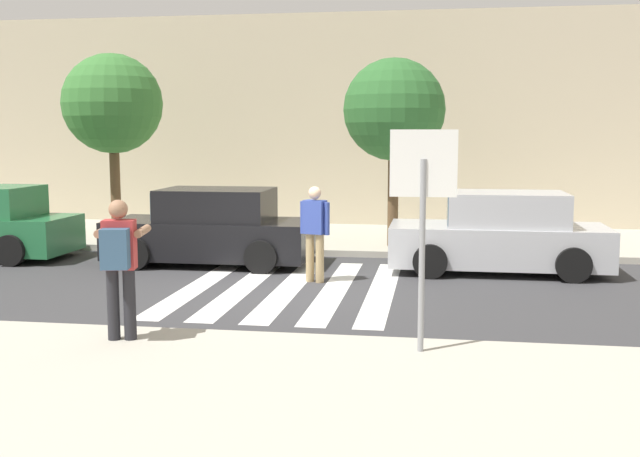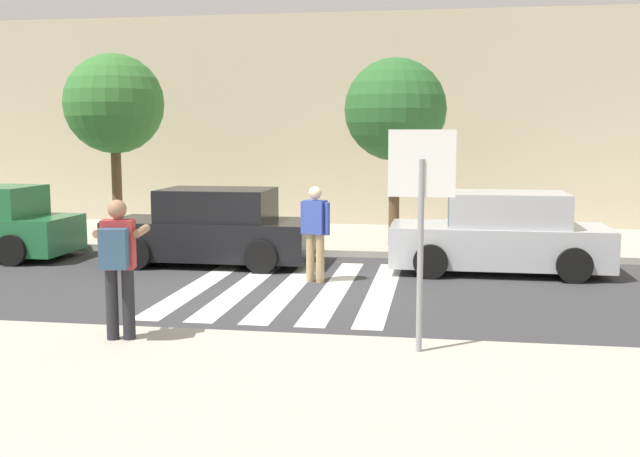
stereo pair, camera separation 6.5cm
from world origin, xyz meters
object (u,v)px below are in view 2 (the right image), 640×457
photographer_with_backpack (118,257)px  street_tree_west (114,105)px  parked_car_silver (501,235)px  parked_car_black (213,229)px  pedestrian_crossing (315,228)px  stop_sign (421,191)px  street_tree_center (395,110)px

photographer_with_backpack → street_tree_west: street_tree_west is taller
parked_car_silver → parked_car_black: bearing=180.0°
photographer_with_backpack → street_tree_west: bearing=114.3°
street_tree_west → parked_car_black: bearing=-37.6°
parked_car_black → street_tree_west: (-3.13, 2.41, 2.62)m
pedestrian_crossing → stop_sign: bearing=-66.3°
street_tree_center → stop_sign: bearing=-84.4°
parked_car_black → street_tree_center: bearing=31.9°
pedestrian_crossing → parked_car_black: bearing=147.5°
parked_car_silver → street_tree_west: size_ratio=0.93×
parked_car_black → street_tree_west: street_tree_west is taller
street_tree_west → street_tree_center: bearing=-1.7°
parked_car_silver → street_tree_center: bearing=134.7°
stop_sign → parked_car_black: stop_sign is taller
pedestrian_crossing → photographer_with_backpack: bearing=-109.5°
stop_sign → street_tree_center: (-0.82, 8.25, 1.16)m
photographer_with_backpack → parked_car_silver: (5.00, 6.15, -0.44)m
photographer_with_backpack → street_tree_center: size_ratio=0.41×
parked_car_silver → pedestrian_crossing: bearing=-155.7°
street_tree_center → parked_car_silver: bearing=-45.3°
stop_sign → street_tree_center: bearing=95.6°
stop_sign → pedestrian_crossing: 5.05m
parked_car_black → street_tree_center: (3.55, 2.21, 2.44)m
photographer_with_backpack → street_tree_west: size_ratio=0.39×
pedestrian_crossing → street_tree_west: street_tree_west is taller
stop_sign → street_tree_center: 8.37m
parked_car_silver → street_tree_west: 9.55m
parked_car_black → parked_car_silver: (5.74, 0.00, 0.00)m
street_tree_west → street_tree_center: (6.68, -0.20, -0.18)m
stop_sign → parked_car_black: 7.57m
photographer_with_backpack → parked_car_black: bearing=96.8°
stop_sign → street_tree_west: (-7.50, 8.45, 1.34)m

